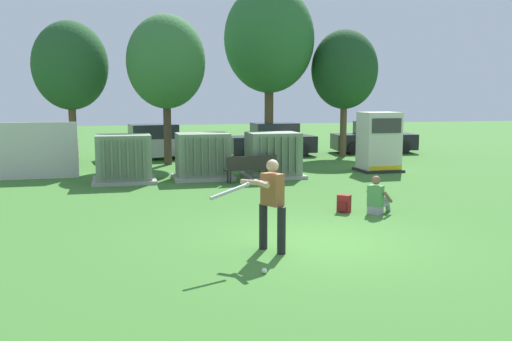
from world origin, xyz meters
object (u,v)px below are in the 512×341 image
object	(u,v)px
transformer_west	(124,159)
parked_car_rightmost	(374,138)
parked_car_left_of_center	(151,143)
park_bench	(251,167)
transformer_mid_west	(203,157)
batter	(270,201)
generator_enclosure	(379,142)
parked_car_leftmost	(29,144)
seated_spectator	(377,199)
parked_car_right_of_center	(272,141)
transformer_mid_east	(273,156)
backpack	(344,204)
sports_ball	(264,271)

from	to	relation	value
transformer_west	parked_car_rightmost	xyz separation A→B (m)	(12.75, 7.31, -0.04)
parked_car_left_of_center	park_bench	bearing A→B (deg)	-70.29
parked_car_left_of_center	transformer_mid_west	bearing A→B (deg)	-78.39
batter	generator_enclosure	bearing A→B (deg)	54.58
transformer_mid_west	parked_car_leftmost	size ratio (longest dim) A/B	0.50
seated_spectator	parked_car_right_of_center	world-z (taller)	parked_car_right_of_center
transformer_mid_east	parked_car_rightmost	distance (m)	10.52
generator_enclosure	park_bench	distance (m)	5.73
generator_enclosure	backpack	bearing A→B (deg)	-122.06
transformer_mid_west	parked_car_rightmost	xyz separation A→B (m)	(10.03, 7.13, -0.04)
transformer_mid_east	park_bench	size ratio (longest dim) A/B	1.14
sports_ball	seated_spectator	distance (m)	5.57
parked_car_right_of_center	transformer_mid_east	bearing A→B (deg)	-105.32
parked_car_left_of_center	parked_car_right_of_center	bearing A→B (deg)	0.16
transformer_mid_west	backpack	distance (m)	7.10
seated_spectator	parked_car_left_of_center	bearing A→B (deg)	109.02
park_bench	parked_car_left_of_center	distance (m)	8.51
transformer_mid_west	sports_ball	xyz separation A→B (m)	(-0.60, -10.86, -0.74)
generator_enclosure	batter	size ratio (longest dim) A/B	1.32
generator_enclosure	parked_car_rightmost	bearing A→B (deg)	65.46
park_bench	sports_ball	size ratio (longest dim) A/B	20.43
transformer_mid_west	sports_ball	world-z (taller)	transformer_mid_west
sports_ball	parked_car_left_of_center	bearing A→B (deg)	92.59
park_bench	parked_car_right_of_center	xyz separation A→B (m)	(2.98, 8.03, 0.22)
transformer_west	seated_spectator	distance (m)	9.07
transformer_west	transformer_mid_west	distance (m)	2.72
generator_enclosure	parked_car_leftmost	size ratio (longest dim) A/B	0.55
transformer_mid_east	seated_spectator	world-z (taller)	transformer_mid_east
batter	sports_ball	size ratio (longest dim) A/B	19.33
transformer_mid_west	generator_enclosure	size ratio (longest dim) A/B	0.91
park_bench	parked_car_rightmost	world-z (taller)	parked_car_rightmost
transformer_west	generator_enclosure	xyz separation A→B (m)	(9.67, 0.56, 0.35)
batter	parked_car_rightmost	size ratio (longest dim) A/B	0.40
parked_car_right_of_center	seated_spectator	bearing A→B (deg)	-94.62
parked_car_left_of_center	batter	bearing A→B (deg)	-85.72
park_bench	sports_ball	xyz separation A→B (m)	(-2.07, -9.66, -0.49)
park_bench	backpack	size ratio (longest dim) A/B	4.18
transformer_mid_west	batter	world-z (taller)	batter
transformer_mid_west	seated_spectator	world-z (taller)	transformer_mid_west
parked_car_rightmost	generator_enclosure	bearing A→B (deg)	-114.54
batter	parked_car_left_of_center	size ratio (longest dim) A/B	0.40
parked_car_right_of_center	parked_car_rightmost	world-z (taller)	same
park_bench	batter	bearing A→B (deg)	-100.99
seated_spectator	transformer_mid_west	bearing A→B (deg)	115.73
transformer_mid_east	parked_car_leftmost	xyz separation A→B (m)	(-9.30, 7.55, -0.04)
transformer_mid_west	sports_ball	bearing A→B (deg)	-93.17
transformer_mid_east	park_bench	world-z (taller)	transformer_mid_east
transformer_mid_east	parked_car_leftmost	bearing A→B (deg)	140.93
parked_car_right_of_center	parked_car_rightmost	distance (m)	5.59
backpack	parked_car_leftmost	size ratio (longest dim) A/B	0.10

